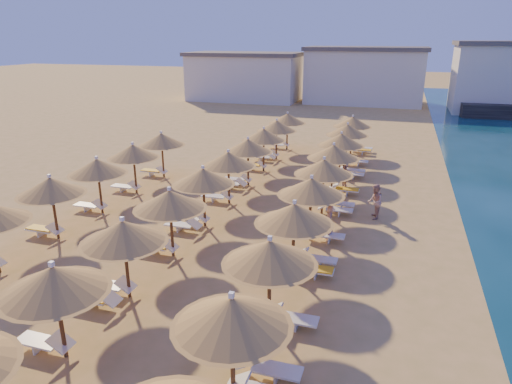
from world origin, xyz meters
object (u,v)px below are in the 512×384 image
(parasol_row_east, at_px, (311,188))
(beachgoer_b, at_px, (375,202))
(beachgoer_c, at_px, (344,177))
(beachgoer_a, at_px, (329,223))
(parasol_row_west, at_px, (203,178))

(parasol_row_east, xyz_separation_m, beachgoer_b, (2.59, 3.42, -1.55))
(beachgoer_b, bearing_deg, beachgoer_c, -158.30)
(beachgoer_b, distance_m, beachgoer_a, 3.73)
(parasol_row_west, height_order, beachgoer_a, parasol_row_west)
(beachgoer_b, bearing_deg, beachgoer_a, -34.01)
(parasol_row_west, bearing_deg, beachgoer_c, 52.02)
(parasol_row_east, height_order, beachgoer_c, parasol_row_east)
(parasol_row_east, bearing_deg, beachgoer_b, 52.88)
(beachgoer_b, bearing_deg, parasol_row_west, -71.56)
(parasol_row_west, height_order, beachgoer_b, parasol_row_west)
(parasol_row_east, height_order, beachgoer_a, parasol_row_east)
(parasol_row_east, xyz_separation_m, beachgoer_a, (0.82, 0.14, -1.61))
(parasol_row_east, distance_m, beachgoer_a, 1.81)
(parasol_row_west, bearing_deg, beachgoer_b, 24.07)
(beachgoer_a, distance_m, beachgoer_c, 7.13)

